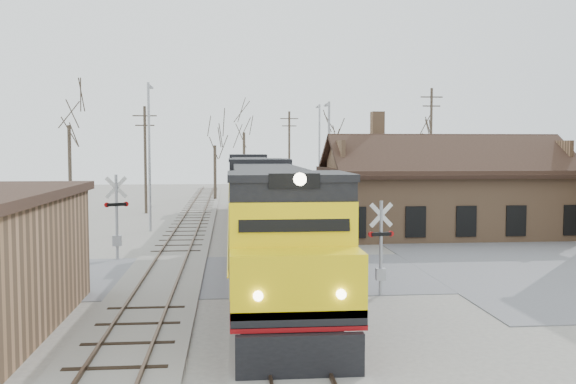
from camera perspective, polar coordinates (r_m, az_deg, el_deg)
The scene contains 20 objects.
ground at distance 28.44m, azimuth -1.82°, elevation -7.32°, with size 140.00×140.00×0.00m, color #9D988E.
road at distance 28.44m, azimuth -1.82°, elevation -7.29°, with size 60.00×9.00×0.03m, color slate.
track_main at distance 43.23m, azimuth -3.00°, elevation -3.34°, with size 3.40×90.00×0.24m.
track_siding at distance 43.29m, azimuth -8.97°, elevation -3.37°, with size 3.40×90.00×0.24m.
depot at distance 42.23m, azimuth 13.63°, elevation -0.42°, with size 15.20×9.31×7.90m.
locomotive_lead at distance 25.43m, azimuth -1.48°, elevation -2.75°, with size 3.32×22.21×4.93m.
locomotive_trailing at distance 47.80m, azimuth -3.24°, elevation 0.41°, with size 3.32×22.21×4.67m.
crossbuck_near at distance 24.42m, azimuth 8.25°, elevation -5.16°, with size 1.02×0.29×3.58m.
crossbuck_far at distance 32.87m, azimuth -14.98°, elevation -2.43°, with size 1.13×0.57×4.24m.
streetlight_a at distance 43.52m, azimuth -12.22°, elevation 3.75°, with size 0.25×2.04×9.84m.
streetlight_b at distance 48.51m, azimuth 3.63°, elevation 3.35°, with size 0.25×2.04×9.00m.
streetlight_c at distance 62.31m, azimuth 2.79°, elevation 3.83°, with size 0.25×2.04×9.72m.
utility_pole_a at distance 55.29m, azimuth -12.57°, elevation 3.02°, with size 2.00×0.24×9.01m.
utility_pole_b at distance 70.79m, azimuth 0.11°, elevation 3.52°, with size 2.00×0.24×9.52m.
utility_pole_c at distance 59.10m, azimuth 12.58°, elevation 3.98°, with size 2.00×0.24×10.86m.
tree_a at distance 58.97m, azimuth -18.92°, elevation 6.85°, with size 5.00×5.00×12.26m.
tree_b at distance 68.25m, azimuth -6.53°, elevation 4.94°, with size 3.86×3.86×9.46m.
tree_c at distance 77.08m, azimuth -3.94°, elevation 6.21°, with size 4.91×4.91×12.02m.
tree_d at distance 71.43m, azimuth 3.82°, elevation 5.31°, with size 4.14×4.14×10.15m.
tree_e at distance 70.80m, azimuth 11.95°, elevation 4.80°, with size 3.83×3.83×9.38m.
Camera 1 is at (-1.64, -27.84, 5.58)m, focal length 40.00 mm.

